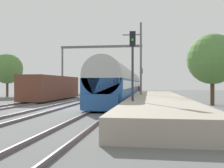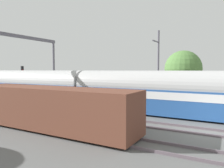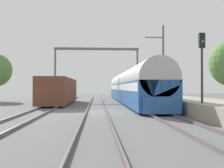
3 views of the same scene
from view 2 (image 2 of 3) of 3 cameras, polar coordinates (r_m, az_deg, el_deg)
ground at (r=15.49m, az=25.13°, el=-11.75°), size 120.00×120.00×0.00m
track_far_west at (r=11.48m, az=23.69°, el=-16.76°), size 1.52×60.00×0.16m
track_west at (r=15.47m, az=25.13°, el=-11.46°), size 1.52×60.00×0.16m
track_east at (r=19.54m, az=25.96°, el=-8.35°), size 1.52×60.00×0.16m
platform at (r=23.39m, az=21.56°, el=-5.37°), size 4.40×28.00×0.90m
passenger_train at (r=23.84m, az=-7.49°, el=-1.29°), size 2.93×32.85×3.82m
freight_car at (r=15.50m, az=-16.34°, el=-5.96°), size 2.80×13.00×2.70m
person_crossing at (r=28.28m, az=-13.25°, el=-2.49°), size 0.33×0.45×1.73m
railway_signal_far at (r=33.70m, az=-22.47°, el=1.61°), size 0.36×0.30×4.60m
catenary_gantry at (r=25.27m, az=-24.96°, el=7.04°), size 12.77×0.28×7.86m
catenary_pole_east_mid at (r=22.44m, az=12.00°, el=3.92°), size 1.90×0.20×8.00m
tree_east_background at (r=28.48m, az=18.20°, el=3.81°), size 4.54×4.54×6.46m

